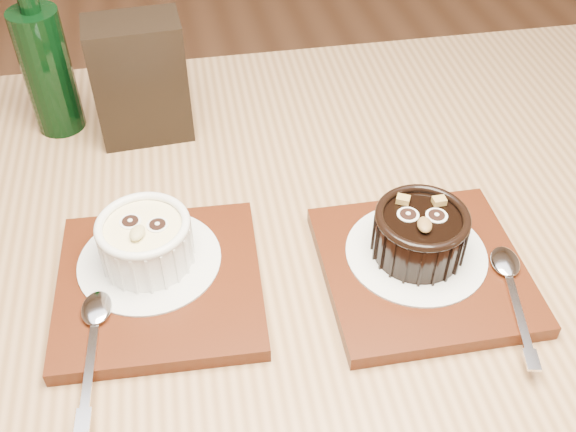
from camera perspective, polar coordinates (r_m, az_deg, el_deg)
name	(u,v)px	position (r m, az deg, el deg)	size (l,w,h in m)	color
table	(252,337)	(0.69, -3.04, -10.21)	(1.23, 0.85, 0.75)	olive
tray_left	(160,284)	(0.62, -10.79, -5.71)	(0.18, 0.18, 0.01)	#4D1E0C
doily_left	(150,260)	(0.63, -11.63, -3.68)	(0.13, 0.13, 0.00)	silver
ramekin_white	(145,240)	(0.61, -11.98, -1.97)	(0.08, 0.08, 0.05)	white
spoon_left	(92,342)	(0.58, -16.24, -10.19)	(0.03, 0.13, 0.01)	silver
tray_right	(423,269)	(0.63, 11.32, -4.44)	(0.18, 0.18, 0.01)	#4D1E0C
doily_right	(416,253)	(0.63, 10.79, -3.06)	(0.13, 0.13, 0.00)	silver
ramekin_dark	(420,232)	(0.61, 11.12, -1.32)	(0.08, 0.08, 0.05)	black
spoon_right	(513,291)	(0.62, 18.54, -6.05)	(0.03, 0.13, 0.01)	silver
condiment_stand	(140,80)	(0.77, -12.41, 11.17)	(0.10, 0.06, 0.14)	black
green_bottle	(47,67)	(0.80, -19.77, 11.81)	(0.05, 0.05, 0.20)	black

